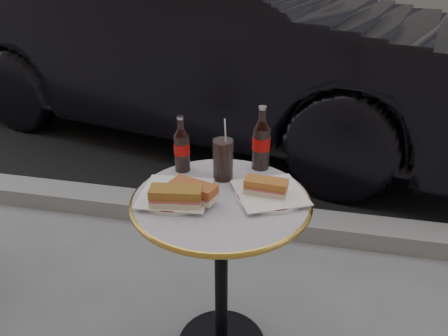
% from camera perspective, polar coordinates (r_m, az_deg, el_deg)
% --- Properties ---
extents(asphalt_road, '(40.00, 8.00, 0.00)m').
position_cam_1_polar(asphalt_road, '(6.44, 9.59, 13.31)').
color(asphalt_road, black).
rests_on(asphalt_road, ground).
extents(curb, '(40.00, 0.20, 0.12)m').
position_cam_1_polar(curb, '(2.61, 3.96, -6.72)').
color(curb, gray).
rests_on(curb, ground).
extents(bistro_table, '(0.62, 0.62, 0.73)m').
position_cam_1_polar(bistro_table, '(1.71, -0.36, -14.39)').
color(bistro_table, '#BAB2C4').
rests_on(bistro_table, ground).
extents(plate_left, '(0.27, 0.27, 0.01)m').
position_cam_1_polar(plate_left, '(1.50, -6.34, -3.55)').
color(plate_left, silver).
rests_on(plate_left, bistro_table).
extents(plate_right, '(0.29, 0.29, 0.01)m').
position_cam_1_polar(plate_right, '(1.51, 6.00, -3.48)').
color(plate_right, white).
rests_on(plate_right, bistro_table).
extents(sandwich_left_a, '(0.18, 0.10, 0.06)m').
position_cam_1_polar(sandwich_left_a, '(1.42, -6.28, -3.80)').
color(sandwich_left_a, '#9C6527').
rests_on(sandwich_left_a, plate_left).
extents(sandwich_left_b, '(0.17, 0.12, 0.05)m').
position_cam_1_polar(sandwich_left_b, '(1.45, -3.97, -3.09)').
color(sandwich_left_b, '#AA552B').
rests_on(sandwich_left_b, plate_left).
extents(sandwich_right, '(0.15, 0.08, 0.05)m').
position_cam_1_polar(sandwich_right, '(1.49, 5.50, -2.52)').
color(sandwich_right, '#B76A2E').
rests_on(sandwich_right, plate_right).
extents(cola_bottle_left, '(0.07, 0.07, 0.22)m').
position_cam_1_polar(cola_bottle_left, '(1.64, -5.56, 3.16)').
color(cola_bottle_left, black).
rests_on(cola_bottle_left, bistro_table).
extents(cola_bottle_right, '(0.08, 0.08, 0.25)m').
position_cam_1_polar(cola_bottle_right, '(1.65, 4.91, 3.94)').
color(cola_bottle_right, black).
rests_on(cola_bottle_right, bistro_table).
extents(cola_glass, '(0.10, 0.10, 0.16)m').
position_cam_1_polar(cola_glass, '(1.58, -0.13, 1.14)').
color(cola_glass, black).
rests_on(cola_glass, bistro_table).
extents(parked_car, '(2.70, 5.04, 1.57)m').
position_cam_1_polar(parked_car, '(3.82, -2.78, 16.32)').
color(parked_car, black).
rests_on(parked_car, ground).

